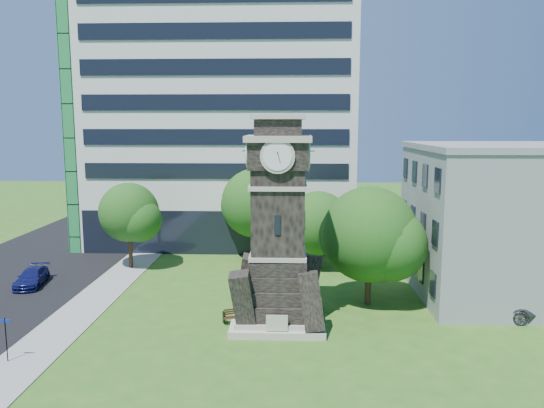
{
  "coord_description": "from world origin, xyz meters",
  "views": [
    {
      "loc": [
        3.79,
        -28.21,
        11.69
      ],
      "look_at": [
        2.42,
        7.62,
        6.3
      ],
      "focal_mm": 35.0,
      "sensor_mm": 36.0,
      "label": 1
    }
  ],
  "objects_px": {
    "clock_tower": "(278,236)",
    "street_sign": "(6,335)",
    "car_east_lot": "(487,304)",
    "park_bench": "(238,315)",
    "car_street_north": "(32,277)"
  },
  "relations": [
    {
      "from": "clock_tower",
      "to": "park_bench",
      "type": "height_order",
      "value": "clock_tower"
    },
    {
      "from": "clock_tower",
      "to": "street_sign",
      "type": "bearing_deg",
      "value": -156.08
    },
    {
      "from": "clock_tower",
      "to": "car_street_north",
      "type": "bearing_deg",
      "value": 160.09
    },
    {
      "from": "street_sign",
      "to": "car_east_lot",
      "type": "bearing_deg",
      "value": 19.32
    },
    {
      "from": "clock_tower",
      "to": "car_east_lot",
      "type": "xyz_separation_m",
      "value": [
        12.79,
        1.48,
        -4.49
      ]
    },
    {
      "from": "clock_tower",
      "to": "street_sign",
      "type": "xyz_separation_m",
      "value": [
        -13.27,
        -5.89,
        -3.85
      ]
    },
    {
      "from": "clock_tower",
      "to": "car_east_lot",
      "type": "bearing_deg",
      "value": 6.61
    },
    {
      "from": "car_street_north",
      "to": "park_bench",
      "type": "xyz_separation_m",
      "value": [
        15.85,
        -6.84,
        -0.13
      ]
    },
    {
      "from": "clock_tower",
      "to": "park_bench",
      "type": "xyz_separation_m",
      "value": [
        -2.37,
        -0.24,
        -4.8
      ]
    },
    {
      "from": "car_east_lot",
      "to": "park_bench",
      "type": "distance_m",
      "value": 15.26
    },
    {
      "from": "car_street_north",
      "to": "street_sign",
      "type": "xyz_separation_m",
      "value": [
        4.95,
        -12.49,
        0.82
      ]
    },
    {
      "from": "clock_tower",
      "to": "car_street_north",
      "type": "xyz_separation_m",
      "value": [
        -18.22,
        6.6,
        -4.67
      ]
    },
    {
      "from": "park_bench",
      "to": "street_sign",
      "type": "distance_m",
      "value": 12.32
    },
    {
      "from": "car_street_north",
      "to": "car_east_lot",
      "type": "distance_m",
      "value": 31.43
    },
    {
      "from": "street_sign",
      "to": "park_bench",
      "type": "bearing_deg",
      "value": 30.93
    }
  ]
}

